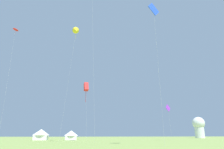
{
  "coord_description": "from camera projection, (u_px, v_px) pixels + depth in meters",
  "views": [
    {
      "loc": [
        -5.97,
        -2.73,
        1.52
      ],
      "look_at": [
        0.0,
        32.0,
        12.26
      ],
      "focal_mm": 31.89,
      "sensor_mm": 36.0,
      "label": 1
    }
  ],
  "objects": [
    {
      "name": "kite_blue_diamond",
      "position": [
        154.0,
        10.0,
        34.26
      ],
      "size": [
        2.57,
        1.63,
        23.76
      ],
      "color": "blue",
      "rests_on": "ground"
    },
    {
      "name": "kite_purple_diamond",
      "position": [
        168.0,
        108.0,
        60.71
      ],
      "size": [
        2.04,
        1.14,
        10.56
      ],
      "color": "purple",
      "rests_on": "ground"
    },
    {
      "name": "kite_red_parafoil",
      "position": [
        16.0,
        30.0,
        57.91
      ],
      "size": [
        1.71,
        3.01,
        31.33
      ],
      "color": "red",
      "rests_on": "ground"
    },
    {
      "name": "kite_yellow_delta",
      "position": [
        76.0,
        31.0,
        54.89
      ],
      "size": [
        3.52,
        3.01,
        30.34
      ],
      "color": "yellow",
      "rests_on": "ground"
    },
    {
      "name": "kite_red_box",
      "position": [
        86.0,
        87.0,
        53.86
      ],
      "size": [
        1.36,
        1.99,
        15.26
      ],
      "color": "red",
      "rests_on": "ground"
    },
    {
      "name": "festival_tent_left",
      "position": [
        41.0,
        134.0,
        60.8
      ],
      "size": [
        4.99,
        4.99,
        3.24
      ],
      "color": "white",
      "rests_on": "ground"
    },
    {
      "name": "festival_tent_right",
      "position": [
        71.0,
        135.0,
        62.21
      ],
      "size": [
        4.4,
        4.4,
        2.86
      ],
      "color": "white",
      "rests_on": "ground"
    },
    {
      "name": "observatory_dome",
      "position": [
        199.0,
        126.0,
        105.4
      ],
      "size": [
        6.4,
        6.4,
        10.8
      ],
      "color": "white",
      "rests_on": "ground"
    }
  ]
}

